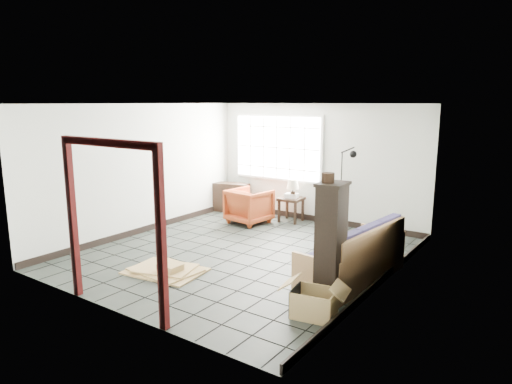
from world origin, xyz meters
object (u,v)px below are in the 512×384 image
Objects in this scene: futon_sofa at (356,260)px; side_table at (291,202)px; tall_shelf at (331,244)px; armchair at (249,204)px.

futon_sofa reaches higher than side_table.
futon_sofa is 1.09m from tall_shelf.
armchair is at bearing 157.30° from futon_sofa.
side_table is at bearing 123.16° from tall_shelf.
armchair is 4.31m from tall_shelf.
futon_sofa is 2.48× the size of armchair.
side_table is at bearing -130.75° from armchair.
armchair reaches higher than side_table.
side_table is at bearing 142.73° from futon_sofa.
side_table is 4.28m from tall_shelf.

